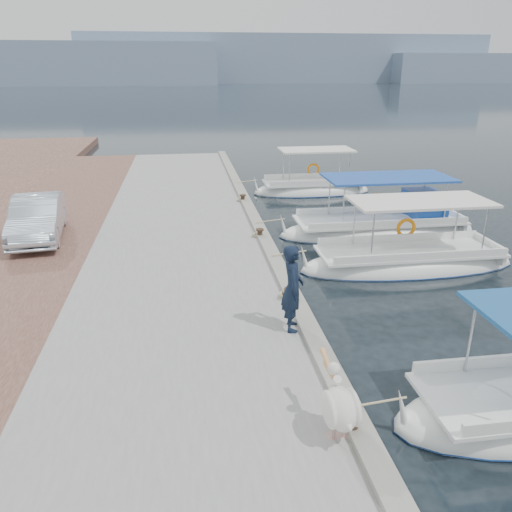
{
  "coord_description": "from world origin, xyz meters",
  "views": [
    {
      "loc": [
        -2.84,
        -9.77,
        6.08
      ],
      "look_at": [
        -1.0,
        2.93,
        1.2
      ],
      "focal_mm": 35.0,
      "sensor_mm": 36.0,
      "label": 1
    }
  ],
  "objects": [
    {
      "name": "ground",
      "position": [
        0.0,
        0.0,
        0.0
      ],
      "size": [
        400.0,
        400.0,
        0.0
      ],
      "primitive_type": "plane",
      "color": "black",
      "rests_on": "ground"
    },
    {
      "name": "concrete_quay",
      "position": [
        -3.0,
        5.0,
        0.25
      ],
      "size": [
        6.0,
        40.0,
        0.5
      ],
      "primitive_type": "cube",
      "color": "gray",
      "rests_on": "ground"
    },
    {
      "name": "quay_curb",
      "position": [
        -0.22,
        5.0,
        0.56
      ],
      "size": [
        0.44,
        40.0,
        0.12
      ],
      "primitive_type": "cube",
      "color": "gray",
      "rests_on": "concrete_quay"
    },
    {
      "name": "cobblestone_strip",
      "position": [
        -8.0,
        5.0,
        0.25
      ],
      "size": [
        4.0,
        40.0,
        0.5
      ],
      "primitive_type": "cube",
      "color": "brown",
      "rests_on": "ground"
    },
    {
      "name": "distant_hills",
      "position": [
        29.61,
        201.49,
        7.61
      ],
      "size": [
        330.0,
        60.0,
        18.0
      ],
      "color": "#7487A1",
      "rests_on": "ground"
    },
    {
      "name": "fishing_caique_c",
      "position": [
        4.17,
        4.35,
        0.12
      ],
      "size": [
        7.17,
        2.21,
        2.83
      ],
      "color": "white",
      "rests_on": "ground"
    },
    {
      "name": "fishing_caique_d",
      "position": [
        4.63,
        7.84,
        0.18
      ],
      "size": [
        7.87,
        2.48,
        2.83
      ],
      "color": "white",
      "rests_on": "ground"
    },
    {
      "name": "fishing_caique_e",
      "position": [
        3.62,
        14.75,
        0.13
      ],
      "size": [
        6.06,
        2.18,
        2.83
      ],
      "color": "white",
      "rests_on": "ground"
    },
    {
      "name": "mooring_bollards",
      "position": [
        -0.35,
        1.5,
        0.69
      ],
      "size": [
        0.28,
        20.28,
        0.33
      ],
      "color": "black",
      "rests_on": "concrete_quay"
    },
    {
      "name": "pelican",
      "position": [
        -0.6,
        -3.53,
        1.09
      ],
      "size": [
        0.52,
        1.46,
        1.14
      ],
      "color": "tan",
      "rests_on": "concrete_quay"
    },
    {
      "name": "fisherman",
      "position": [
        -0.6,
        0.06,
        1.5
      ],
      "size": [
        0.56,
        0.78,
        2.01
      ],
      "primitive_type": "imported",
      "rotation": [
        0.0,
        0.0,
        1.45
      ],
      "color": "black",
      "rests_on": "concrete_quay"
    },
    {
      "name": "parked_car",
      "position": [
        -7.93,
        7.63,
        1.22
      ],
      "size": [
        2.06,
        4.52,
        1.44
      ],
      "primitive_type": "imported",
      "rotation": [
        0.0,
        0.0,
        0.13
      ],
      "color": "silver",
      "rests_on": "cobblestone_strip"
    }
  ]
}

